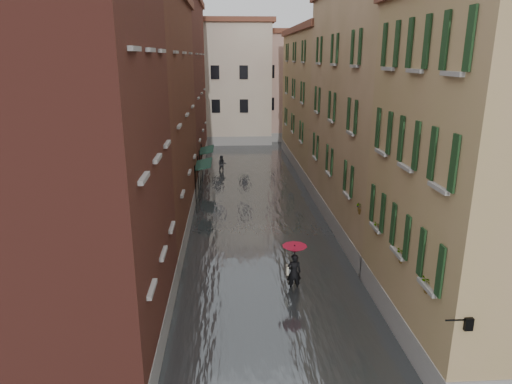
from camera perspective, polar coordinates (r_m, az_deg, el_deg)
name	(u,v)px	position (r m, az deg, el deg)	size (l,w,h in m)	color
ground	(275,308)	(18.69, 2.39, -14.33)	(120.00, 120.00, 0.00)	#505052
floodwater	(255,204)	(30.51, -0.08, -1.54)	(10.00, 60.00, 0.20)	#414649
building_left_near	(56,162)	(15.22, -23.70, 3.43)	(6.00, 8.00, 13.00)	maroon
building_left_mid	(130,121)	(25.71, -15.47, 8.52)	(6.00, 14.00, 12.50)	#572F1B
building_left_far	(165,88)	(40.37, -11.27, 12.60)	(6.00, 16.00, 14.00)	maroon
building_right_near	(495,179)	(16.90, 27.75, 1.48)	(6.00, 8.00, 11.50)	#9B8550
building_right_mid	(386,115)	(26.61, 15.89, 9.28)	(6.00, 14.00, 13.00)	tan
building_right_far	(328,102)	(41.07, 8.95, 11.02)	(6.00, 16.00, 11.50)	#9B8550
building_end_cream	(216,84)	(54.05, -4.98, 13.25)	(12.00, 9.00, 13.00)	beige
building_end_pink	(292,87)	(56.59, 4.46, 12.90)	(10.00, 9.00, 12.00)	tan
awning_near	(203,165)	(31.42, -6.63, 3.36)	(1.09, 2.98, 2.80)	#163226
awning_far	(206,151)	(36.18, -6.24, 5.12)	(1.09, 2.84, 2.80)	#163226
wall_lantern	(467,323)	(13.39, 24.86, -14.62)	(0.71, 0.22, 0.35)	black
window_planters	(391,231)	(17.32, 16.56, -4.72)	(0.59, 7.86, 0.84)	brown
pedestrian_main	(294,263)	(19.41, 4.79, -8.82)	(1.05, 1.05, 2.06)	black
pedestrian_far	(222,164)	(39.03, -4.27, 3.46)	(0.74, 0.58, 1.52)	black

